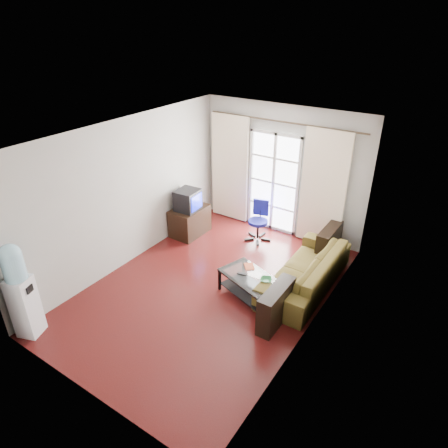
{
  "coord_description": "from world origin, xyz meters",
  "views": [
    {
      "loc": [
        3.29,
        -4.53,
        4.23
      ],
      "look_at": [
        0.05,
        0.35,
        1.12
      ],
      "focal_mm": 32.0,
      "sensor_mm": 36.0,
      "label": 1
    }
  ],
  "objects_px": {
    "crt_tv": "(187,200)",
    "water_cooler": "(20,289)",
    "task_chair": "(258,228)",
    "tv_stand": "(190,221)",
    "sofa": "(305,270)",
    "coffee_table": "(250,284)"
  },
  "relations": [
    {
      "from": "crt_tv",
      "to": "water_cooler",
      "type": "height_order",
      "value": "water_cooler"
    },
    {
      "from": "crt_tv",
      "to": "coffee_table",
      "type": "bearing_deg",
      "value": -30.83
    },
    {
      "from": "tv_stand",
      "to": "task_chair",
      "type": "relative_size",
      "value": 0.98
    },
    {
      "from": "crt_tv",
      "to": "task_chair",
      "type": "xyz_separation_m",
      "value": [
        1.33,
        0.66,
        -0.57
      ]
    },
    {
      "from": "coffee_table",
      "to": "tv_stand",
      "type": "distance_m",
      "value": 2.5
    },
    {
      "from": "sofa",
      "to": "task_chair",
      "type": "relative_size",
      "value": 2.64
    },
    {
      "from": "sofa",
      "to": "water_cooler",
      "type": "relative_size",
      "value": 1.46
    },
    {
      "from": "crt_tv",
      "to": "task_chair",
      "type": "bearing_deg",
      "value": 22.94
    },
    {
      "from": "sofa",
      "to": "coffee_table",
      "type": "xyz_separation_m",
      "value": [
        -0.62,
        -0.81,
        -0.05
      ]
    },
    {
      "from": "crt_tv",
      "to": "task_chair",
      "type": "height_order",
      "value": "crt_tv"
    },
    {
      "from": "task_chair",
      "to": "water_cooler",
      "type": "bearing_deg",
      "value": -122.14
    },
    {
      "from": "sofa",
      "to": "crt_tv",
      "type": "xyz_separation_m",
      "value": [
        -2.81,
        0.33,
        0.5
      ]
    },
    {
      "from": "water_cooler",
      "to": "crt_tv",
      "type": "bearing_deg",
      "value": 68.0
    },
    {
      "from": "sofa",
      "to": "task_chair",
      "type": "bearing_deg",
      "value": -124.0
    },
    {
      "from": "sofa",
      "to": "task_chair",
      "type": "distance_m",
      "value": 1.78
    },
    {
      "from": "task_chair",
      "to": "sofa",
      "type": "bearing_deg",
      "value": -47.43
    },
    {
      "from": "tv_stand",
      "to": "crt_tv",
      "type": "xyz_separation_m",
      "value": [
        0.0,
        -0.06,
        0.52
      ]
    },
    {
      "from": "crt_tv",
      "to": "tv_stand",
      "type": "bearing_deg",
      "value": 88.51
    },
    {
      "from": "coffee_table",
      "to": "task_chair",
      "type": "xyz_separation_m",
      "value": [
        -0.86,
        1.8,
        -0.02
      ]
    },
    {
      "from": "sofa",
      "to": "coffee_table",
      "type": "bearing_deg",
      "value": -37.9
    },
    {
      "from": "crt_tv",
      "to": "task_chair",
      "type": "relative_size",
      "value": 0.6
    },
    {
      "from": "sofa",
      "to": "task_chair",
      "type": "xyz_separation_m",
      "value": [
        -1.48,
        0.99,
        -0.07
      ]
    }
  ]
}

